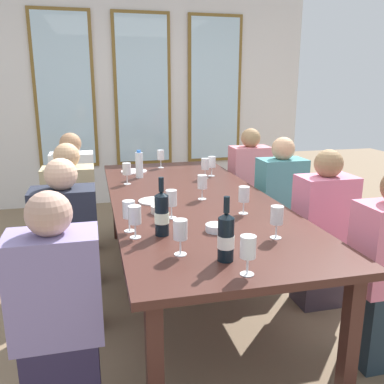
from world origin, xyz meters
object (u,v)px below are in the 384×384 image
at_px(wine_glass_3, 135,216).
at_px(seated_person_6, 74,196).
at_px(wine_bottle_1, 162,213).
at_px(wine_glass_10, 171,199).
at_px(wine_bottle_0, 226,237).
at_px(seated_person_1, 323,233).
at_px(wine_glass_0, 205,165).
at_px(white_plate_1, 134,171).
at_px(seated_person_7, 249,186).
at_px(water_bottle, 139,165).
at_px(wine_glass_4, 248,249).
at_px(seated_person_2, 71,219).
at_px(wine_glass_1, 129,210).
at_px(wine_glass_5, 180,231).
at_px(seated_person_0, 67,252).
at_px(wine_glass_11, 244,196).
at_px(tasting_bowl_1, 216,228).
at_px(wine_glass_8, 202,182).
at_px(seated_person_4, 59,321).
at_px(tasting_bowl_0, 160,209).
at_px(wine_glass_6, 161,156).
at_px(wine_glass_2, 127,170).
at_px(dining_table, 191,205).
at_px(seated_person_3, 280,206).
at_px(white_plate_0, 154,201).
at_px(wine_glass_7, 277,216).

xyz_separation_m(wine_glass_3, seated_person_6, (-0.38, 1.75, -0.34)).
height_order(wine_bottle_1, wine_glass_10, wine_bottle_1).
bearing_deg(wine_bottle_0, wine_glass_3, 133.80).
height_order(wine_bottle_1, seated_person_1, seated_person_1).
relative_size(wine_bottle_0, wine_glass_0, 1.74).
height_order(white_plate_1, seated_person_7, seated_person_7).
bearing_deg(seated_person_7, white_plate_1, -178.50).
distance_m(water_bottle, wine_glass_4, 2.00).
bearing_deg(seated_person_2, wine_glass_1, -69.46).
relative_size(wine_glass_3, seated_person_1, 0.16).
distance_m(white_plate_1, wine_glass_5, 1.97).
bearing_deg(seated_person_0, seated_person_2, 90.00).
bearing_deg(wine_glass_5, wine_glass_0, 70.46).
bearing_deg(wine_glass_1, wine_bottle_1, -30.79).
xyz_separation_m(wine_glass_1, wine_glass_11, (0.72, 0.15, -0.00)).
bearing_deg(water_bottle, tasting_bowl_1, -80.19).
xyz_separation_m(wine_bottle_0, seated_person_6, (-0.75, 2.13, -0.33)).
height_order(wine_glass_8, seated_person_0, seated_person_0).
distance_m(wine_bottle_1, wine_glass_5, 0.28).
distance_m(tasting_bowl_1, seated_person_4, 0.93).
height_order(white_plate_1, tasting_bowl_0, tasting_bowl_0).
bearing_deg(tasting_bowl_0, wine_glass_0, 58.48).
bearing_deg(seated_person_6, wine_bottle_1, -73.22).
bearing_deg(wine_glass_4, tasting_bowl_1, 87.27).
distance_m(wine_glass_6, seated_person_2, 1.17).
bearing_deg(wine_bottle_0, wine_glass_11, 62.92).
bearing_deg(tasting_bowl_1, wine_bottle_0, -100.32).
relative_size(wine_glass_4, wine_glass_5, 1.00).
height_order(wine_glass_2, seated_person_4, seated_person_4).
bearing_deg(seated_person_1, water_bottle, 135.73).
bearing_deg(seated_person_0, dining_table, 19.23).
height_order(wine_glass_0, seated_person_3, seated_person_3).
relative_size(wine_glass_4, wine_glass_6, 1.00).
distance_m(wine_glass_0, wine_glass_10, 1.11).
height_order(tasting_bowl_1, wine_glass_5, wine_glass_5).
bearing_deg(water_bottle, wine_bottle_0, -84.33).
relative_size(wine_glass_5, seated_person_6, 0.16).
relative_size(tasting_bowl_0, seated_person_1, 0.10).
bearing_deg(seated_person_0, tasting_bowl_1, -26.83).
bearing_deg(white_plate_1, seated_person_1, -49.70).
height_order(wine_glass_4, seated_person_6, seated_person_6).
xyz_separation_m(white_plate_0, seated_person_2, (-0.58, 0.41, -0.22)).
relative_size(wine_glass_5, seated_person_3, 0.16).
xyz_separation_m(water_bottle, wine_glass_7, (0.53, -1.62, 0.01)).
height_order(tasting_bowl_0, seated_person_0, seated_person_0).
bearing_deg(wine_glass_4, seated_person_3, 59.87).
relative_size(wine_bottle_0, wine_glass_6, 1.74).
distance_m(wine_glass_10, seated_person_7, 1.83).
relative_size(wine_glass_0, wine_glass_4, 1.00).
relative_size(tasting_bowl_0, wine_glass_8, 0.65).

